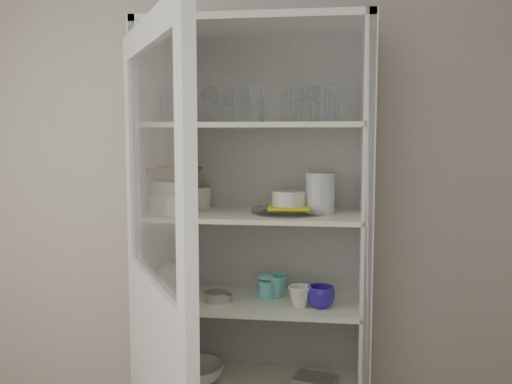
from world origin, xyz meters
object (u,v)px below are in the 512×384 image
Objects in this scene: mug_teal at (276,286)px; cream_dish at (195,373)px; cupboard_door at (157,343)px; glass_platter at (289,211)px; grey_bowl_stack at (320,193)px; teal_jar at (267,287)px; goblet_0 at (210,103)px; mug_blue at (321,297)px; terracotta_bowl at (172,174)px; cream_bowl at (173,187)px; tin_box at (315,383)px; goblet_2 at (297,104)px; plate_stack_front at (173,203)px; plate_stack_back at (190,197)px; yellow_trivet at (289,207)px; goblet_3 at (315,102)px; goblet_1 at (230,105)px; white_ramekin at (289,198)px; white_canister at (170,280)px; pantry_cabinet at (258,278)px; mug_white at (300,296)px; measuring_cups at (216,297)px.

cream_dish is at bearing 166.84° from mug_teal.
glass_platter is (0.42, 0.62, 0.40)m from cupboard_door.
teal_jar is at bearing -179.76° from grey_bowl_stack.
teal_jar reaches higher than cream_dish.
mug_blue is at bearing -18.97° from goblet_0.
cream_bowl is at bearing 0.00° from terracotta_bowl.
glass_platter is (0.52, 0.05, -0.10)m from cream_bowl.
goblet_2 is at bearing 124.71° from tin_box.
goblet_0 is at bearing 167.99° from glass_platter.
cupboard_door is 8.78× the size of plate_stack_front.
terracotta_bowl is at bearing -172.06° from teal_jar.
goblet_2 is 0.68m from cream_bowl.
cupboard_door is 0.77m from cream_bowl.
terracotta_bowl is (-0.03, -0.18, 0.12)m from plate_stack_back.
goblet_0 reaches higher than yellow_trivet.
cream_dish is at bearing -175.14° from grey_bowl_stack.
plate_stack_back is 0.19m from cream_bowl.
goblet_3 is 0.83× the size of plate_stack_front.
mug_blue is 0.25m from mug_teal.
yellow_trivet reaches higher than cream_dish.
goblet_1 is at bearing 30.74° from plate_stack_front.
glass_platter is (-0.11, -0.06, -0.48)m from goblet_3.
goblet_2 is at bearing 15.59° from terracotta_bowl.
goblet_3 reaches higher than white_ramekin.
glass_platter is at bearing -150.01° from goblet_3.
white_canister is at bearing -174.62° from goblet_3.
white_ramekin is at bearing 5.23° from plate_stack_front.
cream_bowl is at bearing -174.77° from glass_platter.
pantry_cabinet is 0.58m from cream_bowl.
terracotta_bowl is 1.15m from tin_box.
glass_platter is 0.40m from mug_blue.
teal_jar is (0.27, -0.07, -0.85)m from goblet_0.
mug_white is at bearing -172.31° from mug_blue.
goblet_0 is at bearing 23.43° from white_canister.
mug_teal is at bearing 128.57° from mug_white.
mug_white reaches higher than measuring_cups.
white_ramekin is at bearing 0.00° from glass_platter.
mug_white is at bearing -8.09° from cream_dish.
yellow_trivet is (0.52, 0.05, -0.09)m from cream_bowl.
grey_bowl_stack is at bearing 4.92° from white_ramekin.
measuring_cups is at bearing -169.72° from grey_bowl_stack.
goblet_3 is at bearing 14.04° from teal_jar.
goblet_2 is 0.74× the size of terracotta_bowl.
terracotta_bowl is 2.27× the size of measuring_cups.
goblet_0 reaches higher than goblet_1.
goblet_2 is 1.34m from cream_dish.
pantry_cabinet is at bearing 160.12° from white_ramekin.
measuring_cups is 0.60m from tin_box.
white_ramekin reaches higher than mug_teal.
teal_jar is (-0.13, -0.09, -0.84)m from goblet_2.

